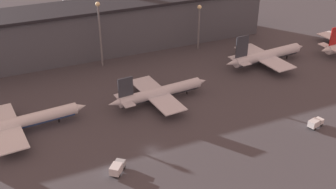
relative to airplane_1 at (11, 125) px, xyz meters
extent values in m
plane|color=#423F44|center=(35.34, -24.85, -3.30)|extent=(600.00, 600.00, 0.00)
cube|color=#4C515B|center=(35.34, 51.38, 6.53)|extent=(162.96, 19.38, 19.66)
cube|color=black|center=(35.34, 51.38, 16.96)|extent=(162.96, 21.38, 1.20)
cylinder|color=white|center=(0.56, 0.05, 0.17)|extent=(39.49, 6.86, 3.66)
cylinder|color=#2D519E|center=(0.56, 0.05, -0.47)|extent=(37.49, 6.15, 3.11)
cone|color=white|center=(21.25, 1.74, 0.17)|extent=(4.66, 3.83, 3.48)
cube|color=white|center=(-1.40, -0.11, -0.28)|extent=(10.29, 28.33, 0.36)
cylinder|color=gray|center=(-0.86, 7.73, -1.54)|extent=(4.18, 2.34, 2.01)
cylinder|color=gray|center=(0.41, -7.77, -1.54)|extent=(4.18, 2.34, 2.01)
cylinder|color=black|center=(14.28, 1.17, -2.48)|extent=(0.50, 0.50, 1.65)
cylinder|color=black|center=(-1.52, 1.35, -2.48)|extent=(0.50, 0.50, 1.65)
cylinder|color=black|center=(-1.28, -1.57, -2.48)|extent=(0.50, 0.50, 1.65)
cylinder|color=silver|center=(48.83, 0.36, 0.18)|extent=(30.42, 6.12, 3.66)
cylinder|color=#333842|center=(48.83, 0.36, -0.46)|extent=(28.87, 5.45, 3.12)
cone|color=silver|center=(64.99, 1.68, 0.18)|extent=(4.67, 3.83, 3.48)
cone|color=silver|center=(32.49, -0.98, 0.45)|extent=(5.73, 3.55, 3.12)
cube|color=#333842|center=(36.18, -0.68, 5.31)|extent=(5.15, 0.82, 6.61)
cube|color=silver|center=(35.58, -0.73, 0.73)|extent=(4.46, 10.23, 0.24)
cube|color=silver|center=(47.33, 0.23, -0.28)|extent=(10.29, 28.24, 0.36)
cylinder|color=gray|center=(47.60, 8.03, -1.54)|extent=(4.18, 2.34, 2.02)
cylinder|color=gray|center=(48.86, -7.42, -1.54)|extent=(4.18, 2.34, 2.02)
cylinder|color=black|center=(59.38, 1.22, -2.48)|extent=(0.50, 0.50, 1.65)
cylinder|color=black|center=(47.21, 1.69, -2.48)|extent=(0.50, 0.50, 1.65)
cylinder|color=black|center=(47.45, -1.23, -2.48)|extent=(0.50, 0.50, 1.65)
cylinder|color=silver|center=(100.26, 10.86, 0.56)|extent=(31.92, 6.64, 4.07)
cylinder|color=#333842|center=(100.26, 10.86, -0.15)|extent=(30.29, 5.90, 3.46)
cone|color=silver|center=(117.27, 12.25, 0.56)|extent=(5.18, 4.25, 3.87)
cone|color=silver|center=(83.05, 9.45, 0.87)|extent=(6.37, 3.95, 3.46)
cube|color=#333842|center=(87.00, 9.78, 6.88)|extent=(5.71, 0.86, 8.57)
cube|color=silver|center=(86.37, 9.73, 1.17)|extent=(4.88, 10.33, 0.24)
cube|color=silver|center=(98.68, 10.73, 0.05)|extent=(11.20, 28.50, 0.36)
cylinder|color=gray|center=(99.00, 18.59, -1.32)|extent=(4.65, 2.60, 2.24)
cylinder|color=gray|center=(100.27, 3.03, -1.32)|extent=(4.65, 2.60, 2.24)
cylinder|color=black|center=(111.32, 11.77, -2.39)|extent=(0.50, 0.50, 1.83)
cylinder|color=black|center=(98.55, 12.36, -2.39)|extent=(0.50, 0.50, 1.83)
cylinder|color=black|center=(98.82, 9.11, -2.39)|extent=(0.50, 0.50, 1.83)
cone|color=silver|center=(125.60, 5.29, 0.53)|extent=(5.85, 3.63, 3.18)
cube|color=red|center=(129.60, 5.62, 5.98)|extent=(5.25, 0.83, 7.73)
cube|color=silver|center=(128.92, 5.56, 0.81)|extent=(4.71, 12.36, 0.24)
cube|color=white|center=(87.93, -33.73, -1.82)|extent=(2.20, 2.67, 1.54)
cube|color=silver|center=(85.07, -34.51, -1.56)|extent=(3.89, 3.13, 2.05)
cylinder|color=black|center=(87.54, -32.94, -2.85)|extent=(1.02, 0.80, 0.90)
cylinder|color=black|center=(88.00, -34.62, -2.85)|extent=(1.02, 0.80, 0.90)
cylinder|color=black|center=(84.15, -33.86, -2.85)|extent=(1.02, 0.80, 0.90)
cylinder|color=black|center=(84.61, -35.54, -2.85)|extent=(1.02, 0.80, 0.90)
cube|color=#9EA3A8|center=(24.69, -28.47, -1.75)|extent=(3.07, 2.95, 1.67)
cube|color=silver|center=(22.75, -30.80, -1.47)|extent=(4.22, 4.34, 2.22)
cylinder|color=black|center=(23.83, -27.98, -2.85)|extent=(1.07, 1.11, 0.90)
cylinder|color=black|center=(25.33, -29.21, -2.85)|extent=(1.07, 1.11, 0.90)
cylinder|color=black|center=(21.54, -30.75, -2.85)|extent=(1.07, 1.11, 0.90)
cylinder|color=black|center=(23.04, -31.99, -2.85)|extent=(1.07, 1.11, 0.90)
cylinder|color=slate|center=(38.93, 36.57, 9.06)|extent=(0.70, 0.70, 24.73)
sphere|color=beige|center=(38.93, 36.57, 22.03)|extent=(1.80, 1.80, 1.80)
cylinder|color=slate|center=(82.45, 36.57, 5.77)|extent=(0.70, 0.70, 18.14)
sphere|color=beige|center=(82.45, 36.57, 15.44)|extent=(1.80, 1.80, 1.80)
camera|label=1|loc=(-0.40, -115.31, 68.23)|focal=45.00mm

